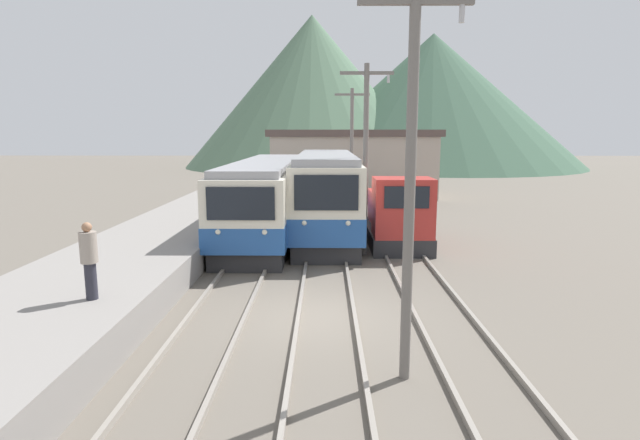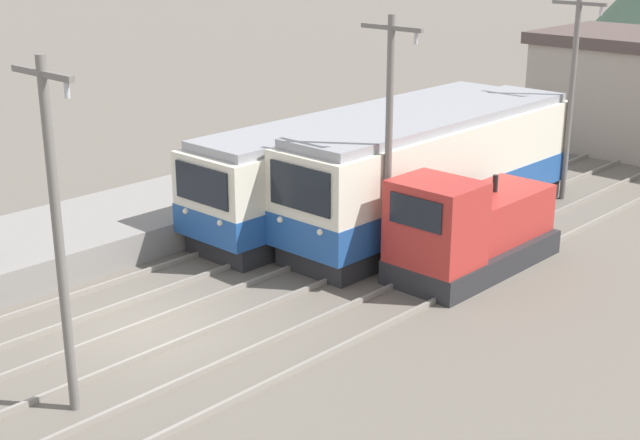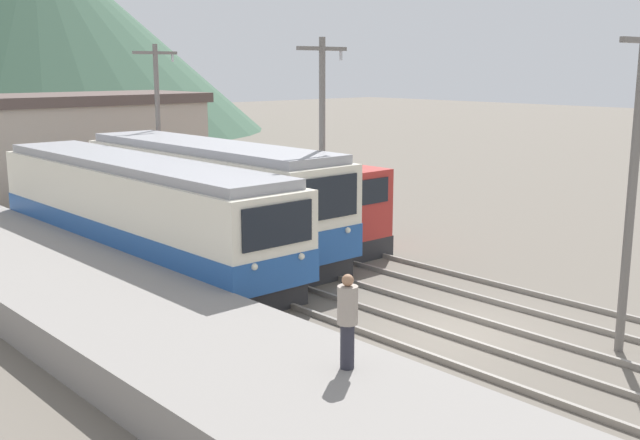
{
  "view_description": "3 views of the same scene",
  "coord_description": "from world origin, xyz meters",
  "px_view_note": "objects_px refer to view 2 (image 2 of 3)",
  "views": [
    {
      "loc": [
        0.15,
        -12.38,
        4.66
      ],
      "look_at": [
        -0.02,
        4.99,
        1.68
      ],
      "focal_mm": 28.0,
      "sensor_mm": 36.0,
      "label": 1
    },
    {
      "loc": [
        16.47,
        -11.63,
        9.53
      ],
      "look_at": [
        0.73,
        5.06,
        1.83
      ],
      "focal_mm": 50.0,
      "sensor_mm": 36.0,
      "label": 2
    },
    {
      "loc": [
        -14.21,
        -10.72,
        6.39
      ],
      "look_at": [
        0.89,
        5.95,
        1.75
      ],
      "focal_mm": 42.0,
      "sensor_mm": 36.0,
      "label": 3
    }
  ],
  "objects_px": {
    "shunting_locomotive": "(469,231)",
    "catenary_mast_mid": "(389,139)",
    "catenary_mast_near": "(58,227)",
    "catenary_mast_far": "(572,90)",
    "commuter_train_left": "(369,164)",
    "commuter_train_center": "(435,176)"
  },
  "relations": [
    {
      "from": "commuter_train_left",
      "to": "catenary_mast_mid",
      "type": "bearing_deg",
      "value": -45.09
    },
    {
      "from": "shunting_locomotive",
      "to": "commuter_train_center",
      "type": "bearing_deg",
      "value": 141.1
    },
    {
      "from": "commuter_train_left",
      "to": "catenary_mast_far",
      "type": "relative_size",
      "value": 2.05
    },
    {
      "from": "shunting_locomotive",
      "to": "catenary_mast_mid",
      "type": "xyz_separation_m",
      "value": [
        -1.49,
        -1.85,
        2.75
      ]
    },
    {
      "from": "catenary_mast_mid",
      "to": "catenary_mast_far",
      "type": "bearing_deg",
      "value": 90.0
    },
    {
      "from": "shunting_locomotive",
      "to": "commuter_train_left",
      "type": "bearing_deg",
      "value": 156.94
    },
    {
      "from": "commuter_train_left",
      "to": "shunting_locomotive",
      "type": "xyz_separation_m",
      "value": [
        5.8,
        -2.47,
        -0.41
      ]
    },
    {
      "from": "commuter_train_left",
      "to": "shunting_locomotive",
      "type": "distance_m",
      "value": 6.32
    },
    {
      "from": "catenary_mast_far",
      "to": "commuter_train_center",
      "type": "bearing_deg",
      "value": -104.55
    },
    {
      "from": "commuter_train_center",
      "to": "catenary_mast_far",
      "type": "bearing_deg",
      "value": 75.45
    },
    {
      "from": "commuter_train_left",
      "to": "catenary_mast_near",
      "type": "height_order",
      "value": "catenary_mast_near"
    },
    {
      "from": "catenary_mast_near",
      "to": "catenary_mast_far",
      "type": "height_order",
      "value": "same"
    },
    {
      "from": "commuter_train_center",
      "to": "catenary_mast_mid",
      "type": "relative_size",
      "value": 1.72
    },
    {
      "from": "commuter_train_left",
      "to": "catenary_mast_near",
      "type": "relative_size",
      "value": 2.05
    },
    {
      "from": "shunting_locomotive",
      "to": "catenary_mast_mid",
      "type": "distance_m",
      "value": 3.63
    },
    {
      "from": "catenary_mast_mid",
      "to": "catenary_mast_far",
      "type": "height_order",
      "value": "same"
    },
    {
      "from": "commuter_train_center",
      "to": "shunting_locomotive",
      "type": "relative_size",
      "value": 2.18
    },
    {
      "from": "catenary_mast_near",
      "to": "catenary_mast_far",
      "type": "relative_size",
      "value": 1.0
    },
    {
      "from": "commuter_train_center",
      "to": "catenary_mast_mid",
      "type": "xyz_separation_m",
      "value": [
        1.51,
        -4.27,
        2.2
      ]
    },
    {
      "from": "shunting_locomotive",
      "to": "catenary_mast_mid",
      "type": "bearing_deg",
      "value": -128.86
    },
    {
      "from": "commuter_train_center",
      "to": "catenary_mast_near",
      "type": "xyz_separation_m",
      "value": [
        1.51,
        -14.35,
        2.2
      ]
    },
    {
      "from": "catenary_mast_mid",
      "to": "commuter_train_center",
      "type": "bearing_deg",
      "value": 109.43
    }
  ]
}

